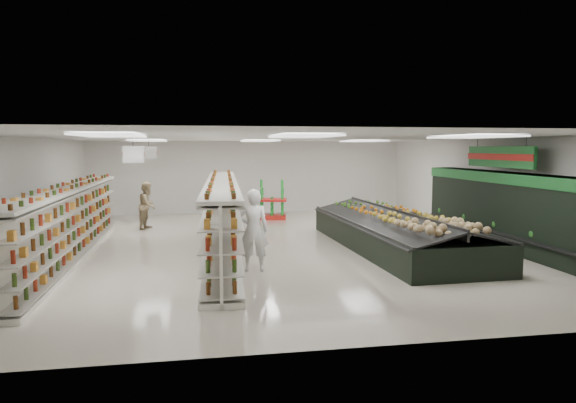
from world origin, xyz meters
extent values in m
plane|color=beige|center=(0.00, 0.00, 0.00)|extent=(16.00, 16.00, 0.00)
cube|color=white|center=(0.00, 0.00, 3.20)|extent=(14.00, 16.00, 0.02)
cube|color=white|center=(0.00, 8.00, 1.60)|extent=(14.00, 0.02, 3.20)
cube|color=white|center=(0.00, -8.00, 1.60)|extent=(14.00, 0.02, 3.20)
cube|color=white|center=(-7.00, 0.00, 1.60)|extent=(0.02, 16.00, 3.20)
cube|color=white|center=(7.00, 0.00, 1.60)|extent=(0.02, 16.00, 3.20)
cube|color=black|center=(6.55, -1.50, 1.10)|extent=(0.80, 8.00, 2.20)
cube|color=#1D6F2C|center=(6.53, -1.50, 2.05)|extent=(0.85, 8.00, 0.30)
cube|color=black|center=(6.30, -1.50, 0.55)|extent=(0.55, 7.80, 0.15)
cube|color=beige|center=(6.40, -1.50, 1.35)|extent=(0.45, 7.70, 0.03)
cube|color=beige|center=(6.40, -1.50, 1.65)|extent=(0.45, 7.70, 0.03)
cube|color=white|center=(-3.80, -2.00, 2.75)|extent=(0.50, 0.06, 0.40)
cube|color=red|center=(-3.80, -2.00, 2.75)|extent=(0.52, 0.02, 0.12)
cylinder|color=black|center=(-3.80, -2.00, 3.05)|extent=(0.01, 0.01, 0.50)
cube|color=white|center=(-3.80, 2.00, 2.75)|extent=(0.50, 0.06, 0.40)
cube|color=red|center=(-3.80, 2.00, 2.75)|extent=(0.52, 0.02, 0.12)
cylinder|color=black|center=(-3.80, 2.00, 3.05)|extent=(0.01, 0.01, 0.50)
cube|color=#1D6F2C|center=(6.25, -1.50, 2.65)|extent=(0.10, 3.20, 0.60)
cube|color=red|center=(6.19, -1.50, 2.65)|extent=(0.03, 3.20, 0.18)
cylinder|color=black|center=(6.25, -2.70, 3.05)|extent=(0.01, 0.01, 0.50)
cylinder|color=black|center=(6.25, -0.30, 3.05)|extent=(0.01, 0.01, 0.50)
cube|color=white|center=(-5.64, -0.76, 0.05)|extent=(0.92, 10.80, 0.11)
cube|color=white|center=(-5.64, -0.76, 0.90)|extent=(0.16, 10.79, 1.80)
cube|color=white|center=(-5.64, -0.76, 1.84)|extent=(0.92, 10.80, 0.07)
cube|color=beige|center=(-5.85, -0.76, 0.16)|extent=(0.50, 10.71, 0.03)
cube|color=beige|center=(-5.85, -0.76, 0.56)|extent=(0.50, 10.71, 0.03)
cube|color=beige|center=(-5.85, -0.76, 0.95)|extent=(0.50, 10.71, 0.03)
cube|color=beige|center=(-5.85, -0.76, 1.34)|extent=(0.50, 10.71, 0.03)
cube|color=beige|center=(-5.85, -0.76, 1.74)|extent=(0.50, 10.71, 0.03)
cube|color=beige|center=(-5.44, -0.75, 0.16)|extent=(0.50, 10.71, 0.03)
cube|color=beige|center=(-5.44, -0.75, 0.56)|extent=(0.50, 10.71, 0.03)
cube|color=beige|center=(-5.44, -0.75, 0.95)|extent=(0.50, 10.71, 0.03)
cube|color=beige|center=(-5.44, -0.75, 1.34)|extent=(0.50, 10.71, 0.03)
cube|color=beige|center=(-5.44, -0.75, 1.74)|extent=(0.50, 10.71, 0.03)
cube|color=white|center=(-1.61, -0.24, 0.06)|extent=(1.42, 11.39, 0.11)
cube|color=white|center=(-1.61, -0.24, 0.95)|extent=(0.63, 11.35, 1.89)
cube|color=white|center=(-1.61, -0.24, 1.93)|extent=(1.42, 11.39, 0.08)
cube|color=beige|center=(-1.82, -0.22, 0.17)|extent=(0.98, 11.27, 0.03)
cube|color=beige|center=(-1.82, -0.22, 0.58)|extent=(0.98, 11.27, 0.03)
cube|color=beige|center=(-1.82, -0.22, 1.00)|extent=(0.98, 11.27, 0.03)
cube|color=beige|center=(-1.82, -0.22, 1.41)|extent=(0.98, 11.27, 0.03)
cube|color=beige|center=(-1.82, -0.22, 1.83)|extent=(0.98, 11.27, 0.03)
cube|color=beige|center=(-1.39, -0.25, 0.17)|extent=(0.98, 11.27, 0.03)
cube|color=beige|center=(-1.39, -0.25, 0.58)|extent=(0.98, 11.27, 0.03)
cube|color=beige|center=(-1.39, -0.25, 1.00)|extent=(0.98, 11.27, 0.03)
cube|color=beige|center=(-1.39, -0.25, 1.41)|extent=(0.98, 11.27, 0.03)
cube|color=beige|center=(-1.39, -0.25, 1.83)|extent=(0.98, 11.27, 0.03)
cube|color=black|center=(3.32, -1.09, 0.39)|extent=(2.91, 7.83, 0.77)
cube|color=#262626|center=(2.04, -1.13, 0.80)|extent=(0.32, 7.74, 0.07)
cube|color=#262626|center=(4.61, -1.04, 0.80)|extent=(0.32, 7.74, 0.07)
cube|color=black|center=(2.63, -1.11, 0.91)|extent=(1.68, 7.67, 0.40)
cube|color=black|center=(4.01, -1.06, 0.91)|extent=(1.68, 7.67, 0.40)
cube|color=#262626|center=(3.32, -1.09, 1.02)|extent=(0.31, 7.63, 0.28)
cube|color=red|center=(0.70, 5.65, 0.09)|extent=(1.24, 0.95, 0.19)
cube|color=red|center=(0.70, 5.65, 0.79)|extent=(1.30, 1.00, 0.09)
imported|color=silver|center=(-1.00, -3.04, 0.98)|extent=(0.76, 0.55, 1.95)
imported|color=tan|center=(-4.07, 3.97, 0.85)|extent=(0.74, 0.94, 1.69)
camera|label=1|loc=(-2.27, -14.94, 2.91)|focal=32.00mm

